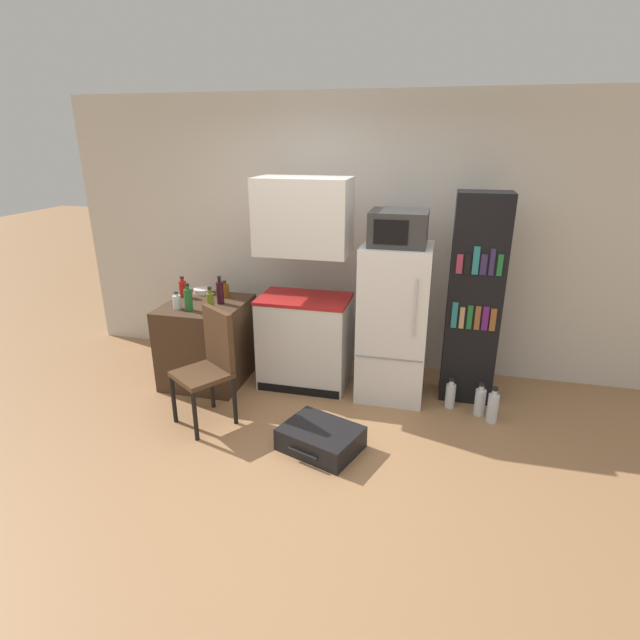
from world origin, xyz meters
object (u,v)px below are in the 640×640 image
at_px(bottle_green_tall, 188,299).
at_px(bottle_olive_oil, 211,305).
at_px(microwave, 399,228).
at_px(bottle_clear_short, 177,302).
at_px(water_bottle_middle, 450,395).
at_px(suitcase_large_flat, 321,438).
at_px(bottle_wine_dark, 220,292).
at_px(bottle_ketchup_red, 183,288).
at_px(bottle_amber_beer, 225,290).
at_px(bookshelf, 474,301).
at_px(chair, 211,359).
at_px(water_bottle_front, 480,401).
at_px(refrigerator, 394,323).
at_px(water_bottle_back, 493,407).
at_px(kitchen_hutch, 304,295).
at_px(side_table, 208,342).
at_px(bowl, 202,291).

relative_size(bottle_green_tall, bottle_olive_oil, 0.91).
distance_m(microwave, bottle_clear_short, 2.09).
bearing_deg(water_bottle_middle, suitcase_large_flat, -137.39).
bearing_deg(bottle_wine_dark, bottle_green_tall, -127.82).
xyz_separation_m(bottle_ketchup_red, bottle_amber_beer, (0.39, 0.10, -0.02)).
distance_m(bookshelf, water_bottle_middle, 0.86).
distance_m(bottle_olive_oil, chair, 0.51).
distance_m(bottle_green_tall, bottle_olive_oil, 0.30).
bearing_deg(bookshelf, suitcase_large_flat, -133.81).
relative_size(bottle_olive_oil, chair, 0.29).
distance_m(microwave, water_bottle_front, 1.64).
height_order(bottle_ketchup_red, water_bottle_middle, bottle_ketchup_red).
distance_m(microwave, suitcase_large_flat, 1.83).
bearing_deg(refrigerator, water_bottle_back, -18.67).
xyz_separation_m(bottle_amber_beer, water_bottle_back, (2.56, -0.42, -0.72)).
height_order(bottle_clear_short, bottle_olive_oil, bottle_olive_oil).
xyz_separation_m(kitchen_hutch, refrigerator, (0.83, -0.02, -0.19)).
xyz_separation_m(microwave, bottle_amber_beer, (-1.67, 0.12, -0.70)).
bearing_deg(bottle_wine_dark, refrigerator, 2.96).
bearing_deg(bottle_olive_oil, refrigerator, 16.58).
bearing_deg(kitchen_hutch, suitcase_large_flat, -68.44).
distance_m(refrigerator, bottle_ketchup_red, 2.07).
distance_m(bottle_ketchup_red, water_bottle_back, 3.06).
distance_m(kitchen_hutch, bottle_amber_beer, 0.85).
relative_size(refrigerator, bottle_ketchup_red, 6.85).
bearing_deg(bottle_green_tall, bottle_ketchup_red, 124.82).
height_order(microwave, bottle_wine_dark, microwave).
xyz_separation_m(water_bottle_front, water_bottle_back, (0.10, -0.10, 0.01)).
relative_size(microwave, bottle_clear_short, 3.00).
bearing_deg(suitcase_large_flat, bottle_olive_oil, 173.50).
height_order(side_table, water_bottle_middle, side_table).
relative_size(bottle_wine_dark, chair, 0.28).
height_order(chair, suitcase_large_flat, chair).
height_order(microwave, water_bottle_middle, microwave).
distance_m(refrigerator, bottle_green_tall, 1.86).
relative_size(bottle_clear_short, bottle_wine_dark, 0.59).
relative_size(bottle_green_tall, bottle_wine_dark, 0.94).
relative_size(kitchen_hutch, bottle_ketchup_red, 9.47).
relative_size(bottle_clear_short, water_bottle_front, 0.52).
bearing_deg(side_table, water_bottle_back, -3.91).
relative_size(microwave, bottle_olive_oil, 1.71).
height_order(bottle_wine_dark, water_bottle_front, bottle_wine_dark).
xyz_separation_m(bottle_wine_dark, water_bottle_middle, (2.17, -0.05, -0.78)).
distance_m(bottle_wine_dark, chair, 0.83).
bearing_deg(bottle_green_tall, suitcase_large_flat, -26.11).
distance_m(water_bottle_front, water_bottle_middle, 0.26).
bearing_deg(water_bottle_back, bottle_olive_oil, -176.28).
relative_size(bottle_olive_oil, bowl, 1.59).
relative_size(bottle_clear_short, bottle_ketchup_red, 0.77).
bearing_deg(water_bottle_front, microwave, 165.58).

